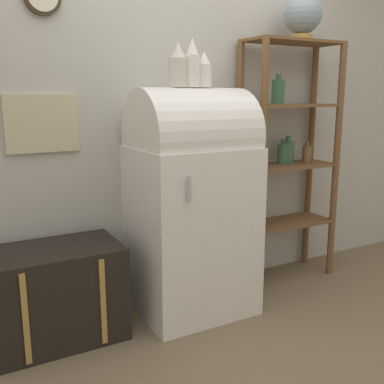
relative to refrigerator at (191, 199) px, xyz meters
The scene contains 9 objects.
ground_plane 0.78m from the refrigerator, 89.99° to the right, with size 12.00×12.00×0.00m, color #7A664C.
wall_back 0.69m from the refrigerator, 90.71° to the left, with size 7.00×0.09×2.70m.
refrigerator is the anchor object (origin of this frame).
suitcase_trunk 0.99m from the refrigerator, behind, with size 0.74×0.47×0.55m.
shelf_unit 0.94m from the refrigerator, ahead, with size 0.76×0.33×1.78m.
globe 1.53m from the refrigerator, ahead, with size 0.27×0.27×0.31m.
vase_left 0.82m from the refrigerator, behind, with size 0.12×0.12×0.26m.
vase_center 0.83m from the refrigerator, 110.26° to the right, with size 0.09×0.09×0.29m.
vase_right 0.80m from the refrigerator, ahead, with size 0.09×0.09×0.21m.
Camera 1 is at (-1.36, -2.20, 1.40)m, focal length 42.00 mm.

